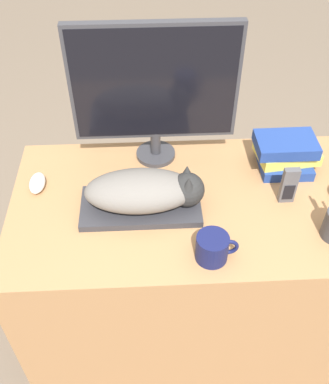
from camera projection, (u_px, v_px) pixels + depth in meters
name	position (u px, v px, depth m)	size (l,w,h in m)	color
desk	(184.00, 270.00, 1.77)	(1.19, 0.66, 0.78)	#9E7047
keyboard	(141.00, 206.00, 1.47)	(0.39, 0.19, 0.02)	#2D2D33
cat	(148.00, 190.00, 1.42)	(0.38, 0.18, 0.13)	#66605B
monitor	(155.00, 87.00, 1.46)	(0.56, 0.14, 0.51)	#333338
computer_mouse	(37.00, 183.00, 1.53)	(0.05, 0.10, 0.04)	silver
coffee_mug	(213.00, 248.00, 1.30)	(0.13, 0.10, 0.09)	#141947
phone	(289.00, 186.00, 1.45)	(0.05, 0.03, 0.14)	#4C4C51
book_stack	(286.00, 153.00, 1.59)	(0.23, 0.18, 0.12)	navy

